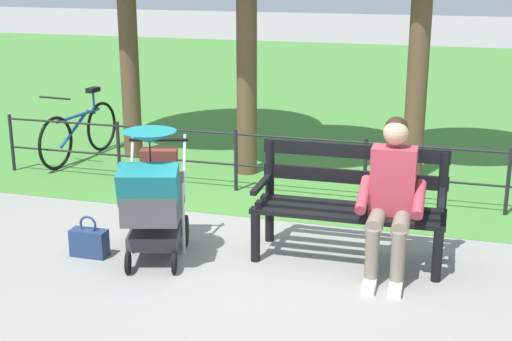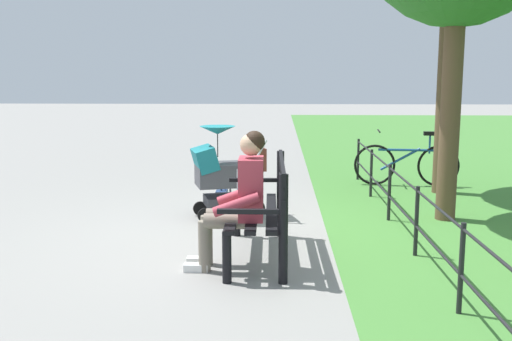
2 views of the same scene
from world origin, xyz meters
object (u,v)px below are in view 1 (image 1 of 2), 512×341
(park_bench, at_px, (350,199))
(person_on_bench, at_px, (391,193))
(bicycle, at_px, (80,132))
(stroller, at_px, (153,194))
(handbag, at_px, (89,242))

(park_bench, bearing_deg, person_on_bench, 148.24)
(person_on_bench, bearing_deg, bicycle, -29.97)
(park_bench, relative_size, person_on_bench, 1.26)
(park_bench, bearing_deg, stroller, 19.05)
(park_bench, xyz_separation_m, handbag, (2.16, 0.63, -0.40))
(handbag, xyz_separation_m, bicycle, (1.67, -2.82, 0.24))
(stroller, relative_size, handbag, 3.11)
(person_on_bench, relative_size, bicycle, 0.77)
(park_bench, distance_m, stroller, 1.67)
(person_on_bench, bearing_deg, park_bench, -31.76)
(park_bench, xyz_separation_m, stroller, (1.57, 0.54, 0.07))
(person_on_bench, height_order, bicycle, person_on_bench)
(stroller, distance_m, handbag, 0.75)
(park_bench, height_order, handbag, park_bench)
(person_on_bench, distance_m, bicycle, 4.85)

